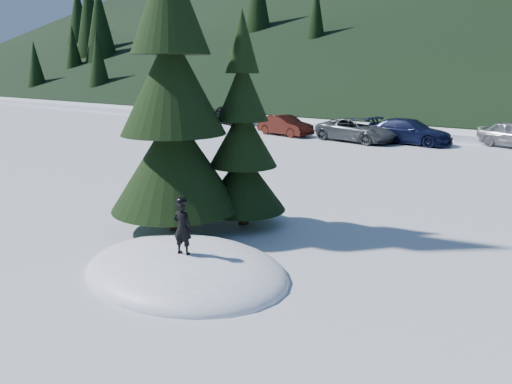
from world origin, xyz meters
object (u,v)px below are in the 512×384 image
Objects in this scene: spruce_short at (243,144)px; car_1 at (285,125)px; spruce_tall at (172,96)px; car_2 at (357,130)px; car_0 at (231,115)px; child_skier at (182,228)px; car_3 at (409,131)px.

spruce_short reaches higher than car_1.
spruce_tall reaches higher than spruce_short.
spruce_tall is at bearing -158.44° from car_2.
spruce_tall is 2.09× the size of car_0.
car_2 is at bearing -86.73° from child_skier.
car_0 is at bearing 86.43° from car_3.
car_0 is (-15.86, 19.88, -2.62)m from spruce_tall.
spruce_tall reaches higher than car_2.
car_1 is 4.73m from car_2.
child_skier reaches higher than car_3.
child_skier is 0.22× the size of car_2.
spruce_short is 16.75m from car_2.
car_1 is (-9.81, 15.55, -1.49)m from spruce_short.
spruce_tall reaches higher than car_0.
car_2 is (11.76, -2.59, -0.05)m from car_0.
car_0 is 12.04m from car_2.
car_2 is (4.72, 0.34, 0.04)m from car_1.
car_3 is (-1.45, 18.33, -2.65)m from spruce_tall.
spruce_tall is 2.11m from spruce_short.
child_skier is (1.33, -3.36, -1.10)m from spruce_short.
spruce_short is 25.05m from car_0.
child_skier is at bearing -120.76° from car_0.
spruce_tall is at bearing -172.90° from car_3.
car_1 is at bearing 102.34° from car_2.
car_3 is at bearing 94.53° from spruce_tall.
car_3 reaches higher than car_1.
car_0 reaches higher than car_1.
car_1 is at bearing 117.47° from spruce_tall.
car_3 is at bearing -94.62° from child_skier.
car_2 is at bearing -82.96° from car_0.
child_skier reaches higher than car_0.
child_skier is 21.96m from car_1.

